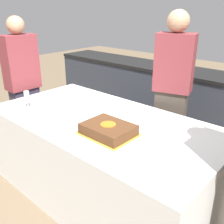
{
  "coord_description": "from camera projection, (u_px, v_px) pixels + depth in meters",
  "views": [
    {
      "loc": [
        1.45,
        -1.48,
        1.69
      ],
      "look_at": [
        0.12,
        0.0,
        0.88
      ],
      "focal_mm": 42.0,
      "sensor_mm": 36.0,
      "label": 1
    }
  ],
  "objects": [
    {
      "name": "back_counter",
      "position": [
        187.0,
        105.0,
        3.49
      ],
      "size": [
        4.4,
        0.58,
        0.92
      ],
      "color": "#333842",
      "rests_on": "ground_plane"
    },
    {
      "name": "person_seated_left",
      "position": [
        24.0,
        86.0,
        3.02
      ],
      "size": [
        0.2,
        0.37,
        1.59
      ],
      "rotation": [
        0.0,
        0.0,
        1.57
      ],
      "color": "#383347",
      "rests_on": "ground_plane"
    },
    {
      "name": "ground_plane",
      "position": [
        103.0,
        192.0,
        2.55
      ],
      "size": [
        14.0,
        14.0,
        0.0
      ],
      "primitive_type": "plane",
      "color": "#7A664C"
    },
    {
      "name": "side_plate_right_edge",
      "position": [
        158.0,
        135.0,
        1.98
      ],
      "size": [
        0.18,
        0.18,
        0.0
      ],
      "color": "white",
      "rests_on": "dining_table"
    },
    {
      "name": "dining_table",
      "position": [
        103.0,
        158.0,
        2.41
      ],
      "size": [
        2.09,
        1.08,
        0.78
      ],
      "color": "silver",
      "rests_on": "ground_plane"
    },
    {
      "name": "cake",
      "position": [
        108.0,
        129.0,
        1.98
      ],
      "size": [
        0.41,
        0.33,
        0.09
      ],
      "color": "gold",
      "rests_on": "dining_table"
    },
    {
      "name": "person_cutting_cake",
      "position": [
        172.0,
        94.0,
        2.61
      ],
      "size": [
        0.4,
        0.29,
        1.66
      ],
      "rotation": [
        0.0,
        0.0,
        -2.85
      ],
      "color": "#4C4238",
      "rests_on": "ground_plane"
    },
    {
      "name": "plate_stack",
      "position": [
        66.0,
        110.0,
        2.37
      ],
      "size": [
        0.2,
        0.2,
        0.07
      ],
      "color": "white",
      "rests_on": "dining_table"
    },
    {
      "name": "wine_glass",
      "position": [
        27.0,
        97.0,
        2.47
      ],
      "size": [
        0.07,
        0.07,
        0.17
      ],
      "color": "white",
      "rests_on": "dining_table"
    },
    {
      "name": "utensil_pile",
      "position": [
        68.0,
        138.0,
        1.93
      ],
      "size": [
        0.14,
        0.12,
        0.02
      ],
      "color": "white",
      "rests_on": "dining_table"
    },
    {
      "name": "side_plate_near_cake",
      "position": [
        131.0,
        121.0,
        2.21
      ],
      "size": [
        0.18,
        0.18,
        0.0
      ],
      "color": "white",
      "rests_on": "dining_table"
    }
  ]
}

